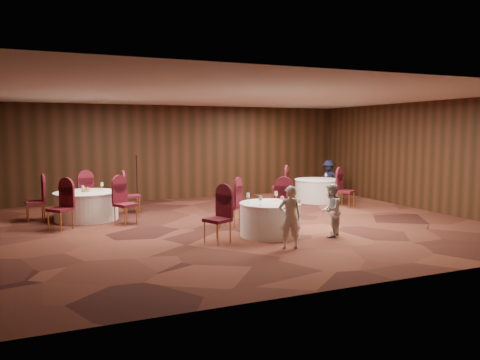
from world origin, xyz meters
name	(u,v)px	position (x,y,z in m)	size (l,w,h in m)	color
ground	(236,225)	(0.00, 0.00, 0.00)	(12.00, 12.00, 0.00)	black
room_shell	(236,146)	(0.00, 0.00, 1.96)	(12.00, 12.00, 12.00)	silver
table_main	(270,219)	(0.26, -1.39, 0.38)	(1.37, 1.37, 0.74)	white
table_left	(86,206)	(-3.37, 2.18, 0.38)	(1.65, 1.65, 0.74)	white
table_right	(318,190)	(4.00, 2.56, 0.38)	(1.54, 1.54, 0.74)	white
chairs_main	(245,210)	(-0.05, -0.72, 0.50)	(2.89, 2.18, 1.00)	#430D16
chairs_left	(88,201)	(-3.31, 2.21, 0.50)	(3.08, 3.13, 1.00)	#430D16
chairs_right	(312,189)	(3.48, 2.11, 0.50)	(2.11, 2.43, 1.00)	#430D16
tabletop_main	(278,199)	(0.42, -1.46, 0.84)	(1.10, 1.04, 0.22)	silver
tabletop_left	(86,189)	(-3.37, 2.19, 0.82)	(0.86, 0.76, 0.22)	silver
tabletop_right	(326,175)	(4.16, 2.34, 0.90)	(0.08, 0.08, 0.22)	silver
mic_stand	(137,190)	(-1.65, 4.24, 0.45)	(0.24, 0.24, 1.56)	black
woman_a	(290,217)	(0.10, -2.58, 0.63)	(0.46, 0.30, 1.26)	silver
woman_b	(331,210)	(1.45, -2.01, 0.59)	(0.57, 0.45, 1.18)	#B9BABF
man_c	(329,179)	(4.93, 3.33, 0.65)	(0.84, 0.49, 1.31)	black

